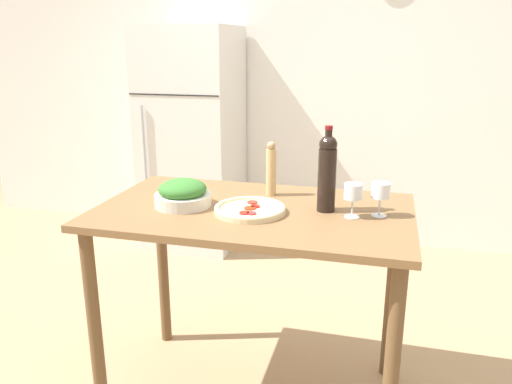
{
  "coord_description": "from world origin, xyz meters",
  "views": [
    {
      "loc": [
        0.52,
        -1.92,
        1.58
      ],
      "look_at": [
        0.0,
        0.04,
        0.98
      ],
      "focal_mm": 35.0,
      "sensor_mm": 36.0,
      "label": 1
    }
  ],
  "objects_px": {
    "refrigerator": "(192,139)",
    "wine_glass_near": "(353,193)",
    "homemade_pizza": "(249,209)",
    "wine_bottle": "(327,172)",
    "salad_bowl": "(183,194)",
    "wine_glass_far": "(381,192)",
    "pepper_mill": "(271,170)"
  },
  "relations": [
    {
      "from": "pepper_mill",
      "to": "homemade_pizza",
      "type": "relative_size",
      "value": 0.85
    },
    {
      "from": "wine_glass_far",
      "to": "refrigerator",
      "type": "bearing_deg",
      "value": 130.83
    },
    {
      "from": "refrigerator",
      "to": "wine_glass_near",
      "type": "distance_m",
      "value": 2.25
    },
    {
      "from": "wine_glass_near",
      "to": "wine_bottle",
      "type": "bearing_deg",
      "value": 153.04
    },
    {
      "from": "wine_bottle",
      "to": "wine_glass_near",
      "type": "bearing_deg",
      "value": -26.96
    },
    {
      "from": "refrigerator",
      "to": "wine_glass_far",
      "type": "height_order",
      "value": "refrigerator"
    },
    {
      "from": "wine_glass_near",
      "to": "homemade_pizza",
      "type": "xyz_separation_m",
      "value": [
        -0.41,
        -0.05,
        -0.09
      ]
    },
    {
      "from": "salad_bowl",
      "to": "wine_bottle",
      "type": "bearing_deg",
      "value": 8.53
    },
    {
      "from": "refrigerator",
      "to": "homemade_pizza",
      "type": "distance_m",
      "value": 2.06
    },
    {
      "from": "pepper_mill",
      "to": "salad_bowl",
      "type": "xyz_separation_m",
      "value": [
        -0.33,
        -0.25,
        -0.07
      ]
    },
    {
      "from": "wine_glass_near",
      "to": "pepper_mill",
      "type": "xyz_separation_m",
      "value": [
        -0.38,
        0.22,
        0.02
      ]
    },
    {
      "from": "refrigerator",
      "to": "salad_bowl",
      "type": "height_order",
      "value": "refrigerator"
    },
    {
      "from": "wine_bottle",
      "to": "homemade_pizza",
      "type": "xyz_separation_m",
      "value": [
        -0.3,
        -0.1,
        -0.15
      ]
    },
    {
      "from": "wine_glass_near",
      "to": "wine_glass_far",
      "type": "relative_size",
      "value": 1.0
    },
    {
      "from": "wine_glass_near",
      "to": "homemade_pizza",
      "type": "height_order",
      "value": "wine_glass_near"
    },
    {
      "from": "wine_bottle",
      "to": "homemade_pizza",
      "type": "distance_m",
      "value": 0.35
    },
    {
      "from": "wine_bottle",
      "to": "wine_glass_near",
      "type": "xyz_separation_m",
      "value": [
        0.11,
        -0.06,
        -0.07
      ]
    },
    {
      "from": "wine_glass_far",
      "to": "homemade_pizza",
      "type": "bearing_deg",
      "value": -170.25
    },
    {
      "from": "wine_glass_near",
      "to": "salad_bowl",
      "type": "xyz_separation_m",
      "value": [
        -0.71,
        -0.03,
        -0.05
      ]
    },
    {
      "from": "wine_glass_far",
      "to": "homemade_pizza",
      "type": "xyz_separation_m",
      "value": [
        -0.52,
        -0.09,
        -0.09
      ]
    },
    {
      "from": "refrigerator",
      "to": "homemade_pizza",
      "type": "height_order",
      "value": "refrigerator"
    },
    {
      "from": "wine_bottle",
      "to": "wine_glass_far",
      "type": "relative_size",
      "value": 2.55
    },
    {
      "from": "wine_glass_near",
      "to": "wine_glass_far",
      "type": "xyz_separation_m",
      "value": [
        0.1,
        0.04,
        0.0
      ]
    },
    {
      "from": "wine_bottle",
      "to": "homemade_pizza",
      "type": "bearing_deg",
      "value": -160.92
    },
    {
      "from": "salad_bowl",
      "to": "homemade_pizza",
      "type": "xyz_separation_m",
      "value": [
        0.29,
        -0.01,
        -0.04
      ]
    },
    {
      "from": "wine_bottle",
      "to": "wine_glass_far",
      "type": "bearing_deg",
      "value": -4.06
    },
    {
      "from": "wine_bottle",
      "to": "homemade_pizza",
      "type": "height_order",
      "value": "wine_bottle"
    },
    {
      "from": "refrigerator",
      "to": "wine_glass_near",
      "type": "height_order",
      "value": "refrigerator"
    },
    {
      "from": "wine_glass_far",
      "to": "salad_bowl",
      "type": "distance_m",
      "value": 0.81
    },
    {
      "from": "wine_glass_far",
      "to": "pepper_mill",
      "type": "xyz_separation_m",
      "value": [
        -0.48,
        0.17,
        0.02
      ]
    },
    {
      "from": "wine_glass_near",
      "to": "homemade_pizza",
      "type": "distance_m",
      "value": 0.42
    },
    {
      "from": "refrigerator",
      "to": "homemade_pizza",
      "type": "bearing_deg",
      "value": -61.76
    }
  ]
}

